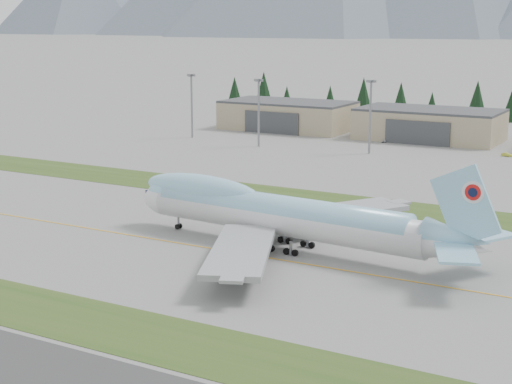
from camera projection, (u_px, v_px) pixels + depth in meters
The scene contains 11 objects.
ground at pixel (254, 256), 137.23m from camera, with size 7000.00×7000.00×0.00m, color slate.
grass_strip_near at pixel (115, 328), 104.86m from camera, with size 400.00×14.00×0.08m, color #2E4A1A.
grass_strip_far at pixel (353, 205), 175.56m from camera, with size 400.00×18.00×0.08m, color #2E4A1A.
taxiway_line_main at pixel (254, 256), 137.23m from camera, with size 400.00×0.40×0.02m, color gold.
boeing_747_freighter at pixel (280, 214), 140.73m from camera, with size 72.19×62.14×19.01m.
hangar_left at pixel (288, 115), 297.28m from camera, with size 48.00×26.60×10.80m.
hangar_center at pixel (429, 124), 270.96m from camera, with size 48.00×26.60×10.80m.
floodlight_masts at pixel (481, 109), 223.13m from camera, with size 195.54×9.29×24.31m.
service_vehicle_a at pixel (385, 142), 266.21m from camera, with size 1.23×3.04×1.04m, color silver.
service_vehicle_b at pixel (507, 156), 238.44m from camera, with size 1.20×3.41×1.12m, color #A8AF2B.
conifer_belt at pixel (504, 104), 317.95m from camera, with size 268.62×15.98×16.99m.
Camera 1 is at (64.79, -114.68, 40.09)m, focal length 55.00 mm.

